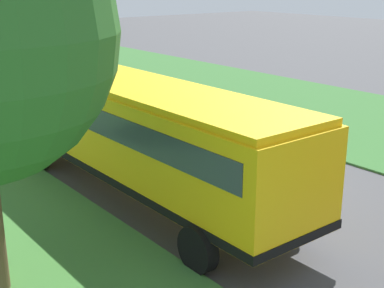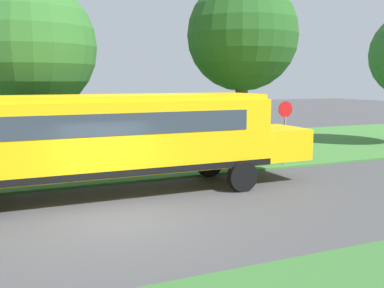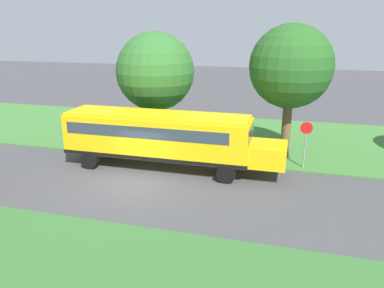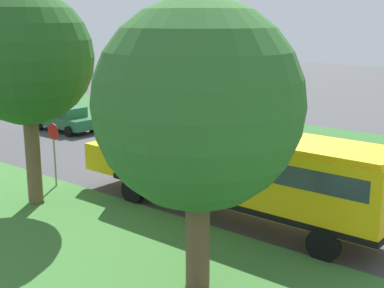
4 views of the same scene
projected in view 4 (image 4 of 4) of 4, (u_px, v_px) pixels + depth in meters
name	position (u px, v px, depth m)	size (l,w,h in m)	color
ground_plane	(288.00, 202.00, 20.67)	(120.00, 120.00, 0.00)	#424244
grass_far_side	(376.00, 156.00, 27.42)	(10.00, 80.00, 0.07)	#33662D
school_bus	(237.00, 166.00, 18.60)	(2.84, 12.42, 3.16)	yellow
car_green_nearest	(66.00, 117.00, 33.30)	(2.02, 4.40, 1.56)	#236038
oak_tree_beside_bus	(204.00, 107.00, 13.08)	(5.24, 5.24, 7.50)	brown
oak_tree_roadside_mid	(27.00, 59.00, 19.19)	(4.86, 4.86, 8.00)	brown
stop_sign	(54.00, 147.00, 22.02)	(0.08, 0.68, 2.74)	gray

